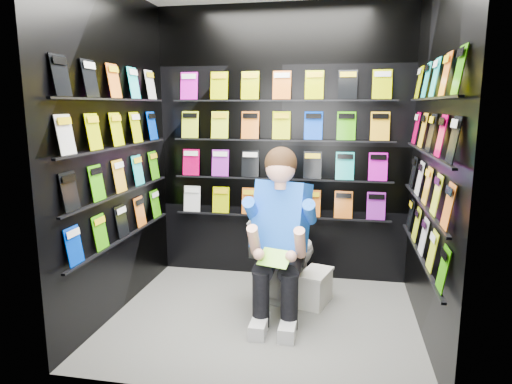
# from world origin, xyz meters

# --- Properties ---
(floor) EXTENTS (2.40, 2.40, 0.00)m
(floor) POSITION_xyz_m (0.00, 0.00, 0.00)
(floor) COLOR slate
(floor) RESTS_ON ground
(wall_back) EXTENTS (2.40, 0.04, 2.60)m
(wall_back) POSITION_xyz_m (0.00, 1.00, 1.30)
(wall_back) COLOR black
(wall_back) RESTS_ON floor
(wall_front) EXTENTS (2.40, 0.04, 2.60)m
(wall_front) POSITION_xyz_m (0.00, -1.00, 1.30)
(wall_front) COLOR black
(wall_front) RESTS_ON floor
(wall_left) EXTENTS (0.04, 2.00, 2.60)m
(wall_left) POSITION_xyz_m (-1.20, 0.00, 1.30)
(wall_left) COLOR black
(wall_left) RESTS_ON floor
(wall_right) EXTENTS (0.04, 2.00, 2.60)m
(wall_right) POSITION_xyz_m (1.20, 0.00, 1.30)
(wall_right) COLOR black
(wall_right) RESTS_ON floor
(comics_back) EXTENTS (2.10, 0.06, 1.37)m
(comics_back) POSITION_xyz_m (0.00, 0.97, 1.31)
(comics_back) COLOR orange
(comics_back) RESTS_ON wall_back
(comics_left) EXTENTS (0.06, 1.70, 1.37)m
(comics_left) POSITION_xyz_m (-1.17, 0.00, 1.31)
(comics_left) COLOR orange
(comics_left) RESTS_ON wall_left
(comics_right) EXTENTS (0.06, 1.70, 1.37)m
(comics_right) POSITION_xyz_m (1.17, 0.00, 1.31)
(comics_right) COLOR orange
(comics_right) RESTS_ON wall_right
(toilet) EXTENTS (0.62, 0.84, 0.73)m
(toilet) POSITION_xyz_m (0.12, 0.54, 0.37)
(toilet) COLOR white
(toilet) RESTS_ON floor
(longbox) EXTENTS (0.28, 0.39, 0.26)m
(longbox) POSITION_xyz_m (0.39, 0.37, 0.13)
(longbox) COLOR white
(longbox) RESTS_ON floor
(longbox_lid) EXTENTS (0.30, 0.41, 0.03)m
(longbox_lid) POSITION_xyz_m (0.39, 0.37, 0.28)
(longbox_lid) COLOR white
(longbox_lid) RESTS_ON longbox
(reader) EXTENTS (0.77, 0.95, 1.51)m
(reader) POSITION_xyz_m (0.12, 0.16, 0.80)
(reader) COLOR blue
(reader) RESTS_ON toilet
(held_comic) EXTENTS (0.26, 0.20, 0.10)m
(held_comic) POSITION_xyz_m (0.12, -0.19, 0.58)
(held_comic) COLOR green
(held_comic) RESTS_ON reader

